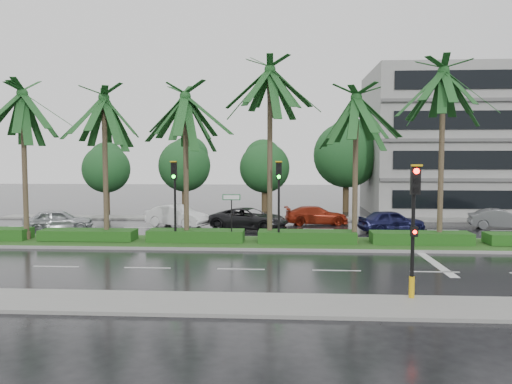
# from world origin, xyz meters

# --- Properties ---
(ground) EXTENTS (120.00, 120.00, 0.00)m
(ground) POSITION_xyz_m (0.00, 0.00, 0.00)
(ground) COLOR black
(ground) RESTS_ON ground
(near_sidewalk) EXTENTS (40.00, 2.40, 0.12)m
(near_sidewalk) POSITION_xyz_m (0.00, -10.20, 0.06)
(near_sidewalk) COLOR gray
(near_sidewalk) RESTS_ON ground
(far_sidewalk) EXTENTS (40.00, 2.00, 0.12)m
(far_sidewalk) POSITION_xyz_m (0.00, 12.00, 0.06)
(far_sidewalk) COLOR gray
(far_sidewalk) RESTS_ON ground
(median) EXTENTS (36.00, 4.00, 0.15)m
(median) POSITION_xyz_m (0.00, 1.00, 0.08)
(median) COLOR gray
(median) RESTS_ON ground
(hedge) EXTENTS (35.20, 1.40, 0.60)m
(hedge) POSITION_xyz_m (0.00, 1.00, 0.45)
(hedge) COLOR #154916
(hedge) RESTS_ON median
(lane_markings) EXTENTS (34.00, 13.06, 0.01)m
(lane_markings) POSITION_xyz_m (3.04, -0.43, 0.01)
(lane_markings) COLOR silver
(lane_markings) RESTS_ON ground
(palm_row) EXTENTS (26.30, 4.20, 10.01)m
(palm_row) POSITION_xyz_m (-1.25, 1.02, 7.74)
(palm_row) COLOR #443327
(palm_row) RESTS_ON median
(signal_near) EXTENTS (0.34, 0.45, 4.36)m
(signal_near) POSITION_xyz_m (6.00, -9.39, 2.50)
(signal_near) COLOR black
(signal_near) RESTS_ON near_sidewalk
(signal_median_left) EXTENTS (0.34, 0.42, 4.36)m
(signal_median_left) POSITION_xyz_m (-4.00, 0.30, 3.00)
(signal_median_left) COLOR black
(signal_median_left) RESTS_ON median
(signal_median_right) EXTENTS (0.34, 0.42, 4.36)m
(signal_median_right) POSITION_xyz_m (1.50, 0.30, 3.00)
(signal_median_right) COLOR black
(signal_median_right) RESTS_ON median
(street_sign) EXTENTS (0.95, 0.09, 2.60)m
(street_sign) POSITION_xyz_m (-1.00, 0.48, 2.12)
(street_sign) COLOR black
(street_sign) RESTS_ON median
(bg_trees) EXTENTS (32.52, 5.60, 8.08)m
(bg_trees) POSITION_xyz_m (2.10, 17.59, 4.53)
(bg_trees) COLOR #3B301B
(bg_trees) RESTS_ON ground
(building) EXTENTS (16.00, 10.00, 12.00)m
(building) POSITION_xyz_m (17.00, 18.00, 6.00)
(building) COLOR gray
(building) RESTS_ON ground
(car_silver) EXTENTS (3.08, 4.53, 1.43)m
(car_silver) POSITION_xyz_m (-12.56, 5.00, 0.72)
(car_silver) COLOR #B2B6BB
(car_silver) RESTS_ON ground
(car_white) EXTENTS (3.23, 4.66, 1.45)m
(car_white) POSITION_xyz_m (-5.50, 7.62, 0.73)
(car_white) COLOR white
(car_white) RESTS_ON ground
(car_darkgrey) EXTENTS (3.81, 5.58, 1.42)m
(car_darkgrey) POSITION_xyz_m (-0.50, 6.47, 0.71)
(car_darkgrey) COLOR black
(car_darkgrey) RESTS_ON ground
(car_red) EXTENTS (2.25, 4.58, 1.28)m
(car_red) POSITION_xyz_m (4.00, 9.28, 0.64)
(car_red) COLOR #9E2511
(car_red) RESTS_ON ground
(car_blue) EXTENTS (2.55, 4.38, 1.40)m
(car_blue) POSITION_xyz_m (8.50, 5.96, 0.70)
(car_blue) COLOR #161742
(car_blue) RESTS_ON ground
(car_grey) EXTENTS (2.04, 4.11, 1.29)m
(car_grey) POSITION_xyz_m (16.00, 7.91, 0.65)
(car_grey) COLOR #595B5E
(car_grey) RESTS_ON ground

